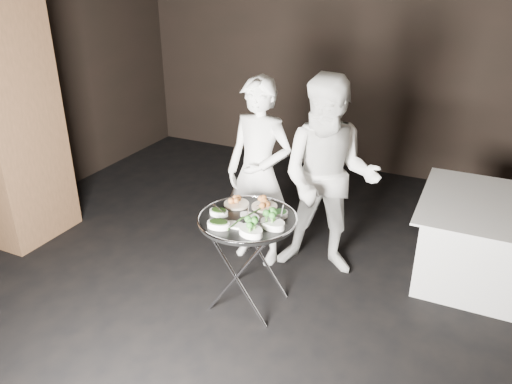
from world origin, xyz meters
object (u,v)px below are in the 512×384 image
at_px(serving_tray, 247,219).
at_px(waiter_right, 329,179).
at_px(tray_stand, 248,258).
at_px(waiter_left, 259,173).
at_px(dining_table, 492,243).

relative_size(serving_tray, waiter_right, 0.43).
bearing_deg(tray_stand, waiter_left, 108.56).
bearing_deg(waiter_left, dining_table, 20.39).
relative_size(serving_tray, dining_table, 0.61).
bearing_deg(serving_tray, tray_stand, 90.00).
bearing_deg(dining_table, waiter_left, -164.62).
distance_m(tray_stand, dining_table, 2.13).
distance_m(tray_stand, waiter_right, 0.97).
height_order(serving_tray, dining_table, serving_tray).
xyz_separation_m(tray_stand, waiter_right, (0.38, 0.77, 0.45)).
relative_size(waiter_left, dining_table, 1.36).
xyz_separation_m(serving_tray, dining_table, (1.74, 1.24, -0.43)).
relative_size(tray_stand, dining_table, 0.62).
bearing_deg(dining_table, serving_tray, -144.60).
relative_size(waiter_left, waiter_right, 0.96).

